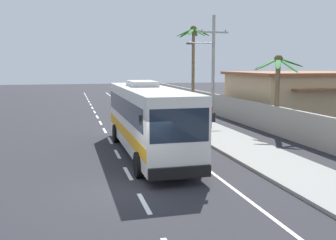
% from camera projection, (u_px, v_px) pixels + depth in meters
% --- Properties ---
extents(ground_plane, '(160.00, 160.00, 0.00)m').
position_uv_depth(ground_plane, '(136.00, 188.00, 14.36)').
color(ground_plane, '#28282D').
extents(sidewalk_kerb, '(3.20, 90.00, 0.14)m').
position_uv_depth(sidewalk_kerb, '(213.00, 133.00, 25.59)').
color(sidewalk_kerb, gray).
rests_on(sidewalk_kerb, ground).
extents(lane_markings, '(3.61, 71.70, 0.01)m').
position_uv_depth(lane_markings, '(131.00, 125.00, 29.20)').
color(lane_markings, white).
rests_on(lane_markings, ground).
extents(boundary_wall, '(0.24, 60.00, 1.86)m').
position_uv_depth(boundary_wall, '(241.00, 111.00, 30.23)').
color(boundary_wall, '#9E998E').
rests_on(boundary_wall, ground).
extents(coach_bus_foreground, '(2.91, 11.68, 3.65)m').
position_uv_depth(coach_bus_foreground, '(147.00, 117.00, 19.66)').
color(coach_bus_foreground, silver).
rests_on(coach_bus_foreground, ground).
extents(motorcycle_beside_bus, '(0.56, 1.96, 1.63)m').
position_uv_depth(motorcycle_beside_bus, '(152.00, 115.00, 29.80)').
color(motorcycle_beside_bus, black).
rests_on(motorcycle_beside_bus, ground).
extents(pedestrian_near_kerb, '(0.36, 0.36, 1.72)m').
position_uv_depth(pedestrian_near_kerb, '(210.00, 115.00, 26.85)').
color(pedestrian_near_kerb, '#75388E').
rests_on(pedestrian_near_kerb, sidewalk_kerb).
extents(pedestrian_midwalk, '(0.36, 0.36, 1.72)m').
position_uv_depth(pedestrian_midwalk, '(193.00, 111.00, 29.34)').
color(pedestrian_midwalk, beige).
rests_on(pedestrian_midwalk, sidewalk_kerb).
extents(pedestrian_far_walk, '(0.36, 0.36, 1.68)m').
position_uv_depth(pedestrian_far_walk, '(172.00, 103.00, 36.11)').
color(pedestrian_far_walk, '#75388E').
rests_on(pedestrian_far_walk, sidewalk_kerb).
extents(utility_pole_mid, '(3.42, 0.24, 8.31)m').
position_uv_depth(utility_pole_mid, '(212.00, 65.00, 30.62)').
color(utility_pole_mid, '#9E9E99').
rests_on(utility_pole_mid, ground).
extents(palm_nearest, '(3.04, 2.87, 7.76)m').
position_uv_depth(palm_nearest, '(193.00, 51.00, 32.91)').
color(palm_nearest, brown).
rests_on(palm_nearest, ground).
extents(palm_second, '(3.37, 3.06, 5.14)m').
position_uv_depth(palm_second, '(278.00, 77.00, 24.82)').
color(palm_second, brown).
rests_on(palm_second, ground).
extents(roadside_building, '(11.29, 9.52, 3.90)m').
position_uv_depth(roadside_building, '(303.00, 95.00, 32.82)').
color(roadside_building, tan).
rests_on(roadside_building, ground).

